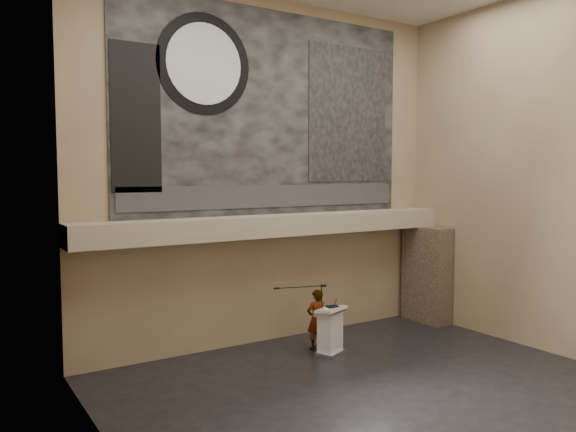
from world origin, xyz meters
TOP-DOWN VIEW (x-y plane):
  - floor at (0.00, 0.00)m, footprint 10.00×10.00m
  - wall_back at (0.00, 4.00)m, footprint 10.00×0.02m
  - wall_left at (-5.00, 0.00)m, footprint 0.02×8.00m
  - wall_right at (5.00, 0.00)m, footprint 0.02×8.00m
  - soffit at (0.00, 3.60)m, footprint 10.00×0.80m
  - sprinkler_left at (-1.60, 3.55)m, footprint 0.04×0.04m
  - sprinkler_right at (1.90, 3.55)m, footprint 0.04×0.04m
  - banner at (0.00, 3.97)m, footprint 8.00×0.05m
  - banner_text_strip at (0.00, 3.93)m, footprint 7.76×0.02m
  - banner_clock_rim at (-1.80, 3.93)m, footprint 2.30×0.02m
  - banner_clock_face at (-1.80, 3.91)m, footprint 1.84×0.02m
  - banner_building_print at (2.40, 3.93)m, footprint 2.60×0.02m
  - banner_brick_print at (-3.40, 3.93)m, footprint 1.10×0.02m
  - stone_pier at (4.65, 3.15)m, footprint 0.60×1.40m
  - lectern at (0.55, 2.23)m, footprint 0.84×0.73m
  - binder at (0.61, 2.24)m, footprint 0.32×0.28m
  - papers at (0.48, 2.20)m, footprint 0.32×0.36m
  - speaker_person at (0.50, 2.71)m, footprint 0.56×0.39m
  - mic_stand at (0.55, 2.65)m, footprint 1.39×0.60m

SIDE VIEW (x-z plane):
  - floor at x=0.00m, z-range 0.00..0.00m
  - mic_stand at x=0.55m, z-range -0.55..1.03m
  - lectern at x=0.55m, z-range -0.01..1.12m
  - speaker_person at x=0.50m, z-range 0.00..1.45m
  - papers at x=0.48m, z-range 1.10..1.10m
  - binder at x=0.61m, z-range 1.10..1.14m
  - stone_pier at x=4.65m, z-range 0.00..2.70m
  - sprinkler_left at x=-1.60m, z-range 2.64..2.70m
  - sprinkler_right at x=1.90m, z-range 2.64..2.70m
  - soffit at x=0.00m, z-range 2.70..3.20m
  - banner_text_strip at x=0.00m, z-range 3.38..3.93m
  - wall_back at x=0.00m, z-range 0.00..8.50m
  - wall_left at x=-5.00m, z-range 0.00..8.50m
  - wall_right at x=5.00m, z-range 0.00..8.50m
  - banner_brick_print at x=-3.40m, z-range 3.80..7.00m
  - banner at x=0.00m, z-range 3.20..8.20m
  - banner_building_print at x=2.40m, z-range 4.00..7.60m
  - banner_clock_rim at x=-1.80m, z-range 5.55..7.85m
  - banner_clock_face at x=-1.80m, z-range 5.78..7.62m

